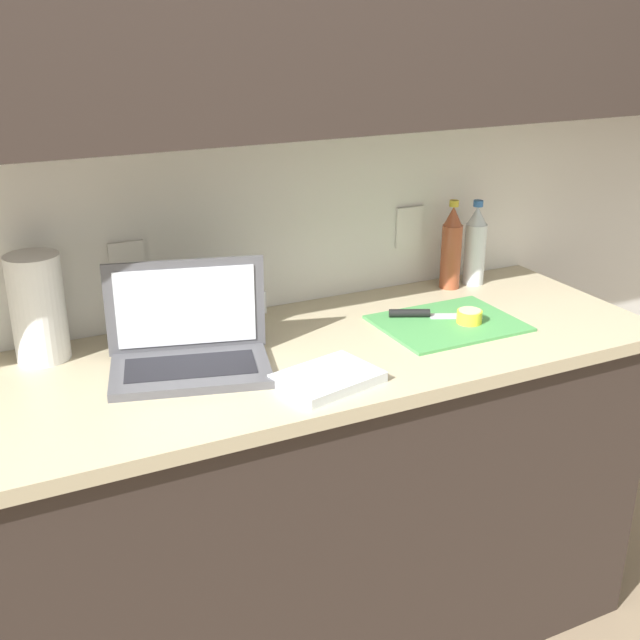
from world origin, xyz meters
The scene contains 11 objects.
wall_back centered at (0.00, 0.25, 1.56)m, with size 5.20×0.38×2.60m.
counter_unit centered at (-0.02, 0.00, 0.47)m, with size 2.06×0.64×0.91m.
laptop centered at (-0.18, 0.04, 0.97)m, with size 0.42×0.32×0.24m.
cutting_board centered at (0.52, -0.01, 0.91)m, with size 0.36×0.28×0.01m, color #4C9E51.
knife centered at (0.47, 0.05, 0.93)m, with size 0.24×0.13×0.02m.
lemon_half_cut centered at (0.57, -0.04, 0.94)m, with size 0.07×0.07×0.04m.
bottle_green_soda centered at (0.70, 0.24, 1.03)m, with size 0.06×0.06×0.27m.
bottle_oil_tall centered at (0.79, 0.24, 1.03)m, with size 0.06×0.06×0.26m.
measuring_cup centered at (0.03, 0.21, 0.96)m, with size 0.10×0.08×0.11m.
paper_towel_roll centered at (-0.48, 0.24, 1.04)m, with size 0.13×0.13×0.26m.
dish_towel centered at (0.07, -0.19, 0.92)m, with size 0.22×0.16×0.02m, color white.
Camera 1 is at (-0.66, -1.64, 1.70)m, focal length 45.00 mm.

